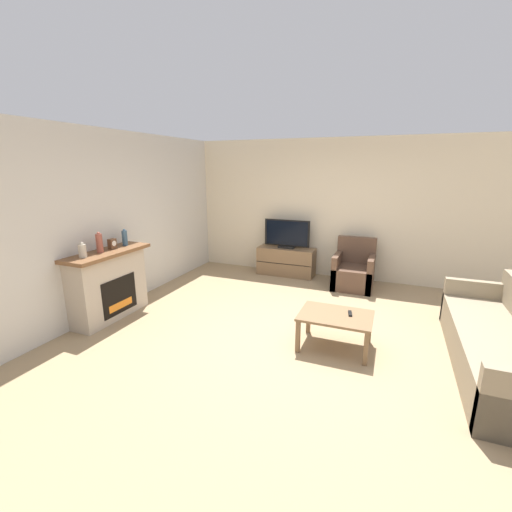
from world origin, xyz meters
TOP-DOWN VIEW (x-y plane):
  - ground_plane at (0.00, 0.00)m, footprint 24.00×24.00m
  - wall_back at (0.00, 2.74)m, footprint 12.00×0.06m
  - wall_left at (-2.96, 0.00)m, footprint 0.06×12.00m
  - fireplace at (-2.74, -0.50)m, footprint 0.49×1.28m
  - mantel_vase_left at (-2.72, -0.88)m, footprint 0.10×0.10m
  - mantel_vase_centre_left at (-2.72, -0.59)m, footprint 0.09×0.09m
  - mantel_vase_right at (-2.72, -0.11)m, footprint 0.08×0.08m
  - mantel_clock at (-2.72, -0.37)m, footprint 0.08×0.11m
  - tv_stand at (-0.95, 2.45)m, footprint 1.15×0.44m
  - tv at (-0.95, 2.45)m, footprint 0.93×0.18m
  - armchair at (0.42, 2.20)m, footprint 0.70×0.76m
  - coffee_table at (0.47, -0.16)m, footprint 0.86×0.62m
  - remote at (0.63, -0.09)m, footprint 0.07×0.15m
  - couch at (2.23, 0.02)m, footprint 0.83×2.46m

SIDE VIEW (x-z plane):
  - ground_plane at x=0.00m, z-range 0.00..0.00m
  - couch at x=2.23m, z-range -0.14..0.70m
  - tv_stand at x=-0.95m, z-range 0.00..0.57m
  - armchair at x=0.42m, z-range -0.16..0.74m
  - coffee_table at x=0.47m, z-range 0.16..0.59m
  - remote at x=0.63m, z-range 0.43..0.45m
  - fireplace at x=-2.74m, z-range 0.01..1.02m
  - tv at x=-0.95m, z-range 0.55..1.12m
  - mantel_clock at x=-2.72m, z-range 1.01..1.16m
  - mantel_vase_left at x=-2.72m, z-range 1.00..1.21m
  - mantel_vase_right at x=-2.72m, z-range 1.00..1.25m
  - mantel_vase_centre_left at x=-2.72m, z-range 1.00..1.29m
  - wall_back at x=0.00m, z-range 0.00..2.70m
  - wall_left at x=-2.96m, z-range 0.00..2.70m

